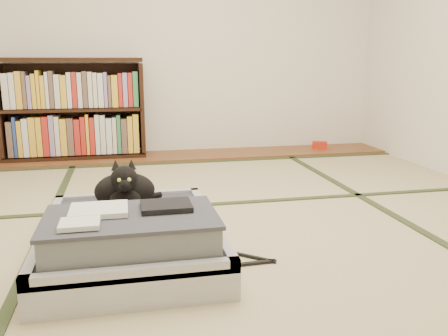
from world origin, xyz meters
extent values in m
plane|color=tan|center=(0.00, 0.00, 0.00)|extent=(4.50, 4.50, 0.00)
cube|color=brown|center=(0.00, 2.00, 0.01)|extent=(4.00, 0.50, 0.02)
cube|color=red|center=(1.41, 2.03, 0.06)|extent=(0.17, 0.14, 0.07)
plane|color=silver|center=(0.00, 2.25, 1.20)|extent=(4.00, 0.00, 4.00)
cube|color=#2D381E|center=(-1.00, 0.00, 0.00)|extent=(0.05, 4.50, 0.01)
cube|color=#2D381E|center=(1.00, 0.00, 0.00)|extent=(0.05, 4.50, 0.01)
cube|color=#2D381E|center=(0.00, 0.40, 0.00)|extent=(4.00, 0.05, 0.01)
cube|color=#2D381E|center=(0.00, 1.70, 0.00)|extent=(4.00, 0.05, 0.01)
cube|color=black|center=(-1.61, 2.07, 0.47)|extent=(0.04, 0.29, 0.82)
cube|color=black|center=(-0.37, 2.07, 0.47)|extent=(0.04, 0.29, 0.82)
cube|color=black|center=(-0.99, 2.07, 0.03)|extent=(1.27, 0.29, 0.04)
cube|color=black|center=(-0.99, 2.07, 0.91)|extent=(1.27, 0.29, 0.04)
cube|color=black|center=(-0.99, 2.07, 0.47)|extent=(1.21, 0.29, 0.03)
cube|color=black|center=(-0.99, 2.21, 0.47)|extent=(1.27, 0.02, 0.82)
cube|color=gray|center=(-0.99, 2.05, 0.25)|extent=(1.14, 0.20, 0.34)
cube|color=gray|center=(-0.99, 2.05, 0.66)|extent=(1.14, 0.20, 0.31)
cube|color=#B5B5BA|center=(-0.54, -0.58, 0.07)|extent=(0.80, 0.53, 0.14)
cube|color=#32333B|center=(-0.54, -0.58, 0.11)|extent=(0.71, 0.45, 0.10)
cube|color=#B5B5BA|center=(-0.54, -0.83, 0.14)|extent=(0.80, 0.04, 0.05)
cube|color=#B5B5BA|center=(-0.54, -0.34, 0.14)|extent=(0.80, 0.04, 0.05)
cube|color=#B5B5BA|center=(-0.91, -0.58, 0.14)|extent=(0.04, 0.53, 0.05)
cube|color=#B5B5BA|center=(-0.16, -0.58, 0.14)|extent=(0.04, 0.53, 0.05)
cube|color=#B5B5BA|center=(-0.54, -0.05, 0.07)|extent=(0.80, 0.53, 0.14)
cube|color=#32333B|center=(-0.54, -0.05, 0.11)|extent=(0.71, 0.45, 0.10)
cube|color=#B5B5BA|center=(-0.54, -0.30, 0.14)|extent=(0.80, 0.04, 0.05)
cube|color=#B5B5BA|center=(-0.54, 0.19, 0.14)|extent=(0.80, 0.04, 0.05)
cube|color=#B5B5BA|center=(-0.91, -0.05, 0.14)|extent=(0.04, 0.53, 0.05)
cube|color=#B5B5BA|center=(-0.16, -0.05, 0.14)|extent=(0.04, 0.53, 0.05)
cylinder|color=black|center=(-0.54, -0.32, 0.15)|extent=(0.72, 0.03, 0.03)
cube|color=gray|center=(-0.54, -0.58, 0.20)|extent=(0.68, 0.41, 0.14)
cube|color=#37383F|center=(-0.54, -0.58, 0.28)|extent=(0.70, 0.43, 0.02)
cube|color=silver|center=(-0.66, -0.53, 0.30)|extent=(0.23, 0.19, 0.02)
cube|color=black|center=(-0.39, -0.53, 0.30)|extent=(0.21, 0.17, 0.02)
cube|color=silver|center=(-0.73, -0.69, 0.30)|extent=(0.15, 0.13, 0.02)
cube|color=white|center=(-0.77, -0.84, 0.08)|extent=(0.06, 0.01, 0.04)
cube|color=white|center=(-0.64, -0.84, 0.06)|extent=(0.05, 0.01, 0.04)
cube|color=orange|center=(-0.27, -0.84, 0.08)|extent=(0.05, 0.01, 0.04)
cube|color=#197F33|center=(-0.35, -0.84, 0.10)|extent=(0.04, 0.01, 0.03)
ellipsoid|color=black|center=(-0.56, -0.05, 0.25)|extent=(0.31, 0.20, 0.19)
ellipsoid|color=black|center=(-0.56, -0.14, 0.23)|extent=(0.15, 0.11, 0.11)
ellipsoid|color=black|center=(-0.56, -0.17, 0.34)|extent=(0.13, 0.12, 0.13)
sphere|color=black|center=(-0.56, -0.23, 0.32)|extent=(0.06, 0.06, 0.06)
cone|color=black|center=(-0.60, -0.15, 0.41)|extent=(0.05, 0.06, 0.06)
cone|color=black|center=(-0.52, -0.15, 0.41)|extent=(0.05, 0.06, 0.06)
sphere|color=#A5BF33|center=(-0.58, -0.23, 0.35)|extent=(0.02, 0.02, 0.02)
sphere|color=#A5BF33|center=(-0.53, -0.23, 0.35)|extent=(0.02, 0.02, 0.02)
cylinder|color=black|center=(-0.45, 0.04, 0.18)|extent=(0.19, 0.11, 0.03)
torus|color=white|center=(-0.38, -0.05, 0.16)|extent=(0.11, 0.11, 0.01)
torus|color=white|center=(-0.37, -0.05, 0.17)|extent=(0.09, 0.09, 0.01)
cube|color=black|center=(-0.10, -0.54, 0.01)|extent=(0.40, 0.04, 0.01)
cube|color=black|center=(-0.22, -0.48, 0.01)|extent=(0.18, 0.11, 0.01)
cube|color=black|center=(0.02, -0.48, 0.01)|extent=(0.16, 0.14, 0.01)
cylinder|color=black|center=(-0.10, -0.40, 0.01)|extent=(0.02, 0.07, 0.01)
camera|label=1|loc=(-0.55, -2.46, 0.90)|focal=38.00mm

